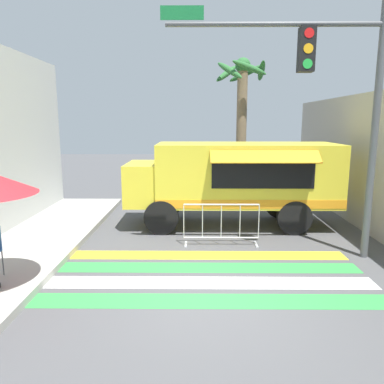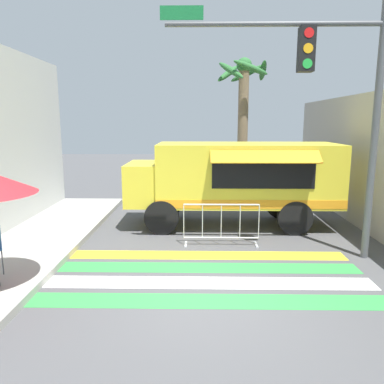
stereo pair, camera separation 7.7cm
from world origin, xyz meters
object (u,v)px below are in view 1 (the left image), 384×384
Objects in this scene: food_truck at (230,176)px; barricade_front at (221,225)px; traffic_signal_pole at (332,88)px; palm_tree at (242,107)px.

barricade_front is (-0.38, -1.85, -0.96)m from food_truck.
traffic_signal_pole is (1.88, -2.67, 2.29)m from food_truck.
food_truck is at bearing -100.52° from palm_tree.
barricade_front is at bearing -100.84° from palm_tree.
traffic_signal_pole is 0.99× the size of palm_tree.
food_truck is at bearing 78.38° from barricade_front.
traffic_signal_pole is at bearing -81.48° from palm_tree.
barricade_front is at bearing 160.19° from traffic_signal_pole.
barricade_front is at bearing -101.62° from food_truck.
food_truck is 3.99m from traffic_signal_pole.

